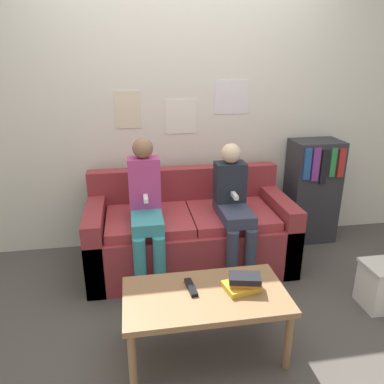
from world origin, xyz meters
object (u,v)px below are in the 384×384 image
Objects in this scene: couch at (189,233)px; tv_remote at (191,287)px; coffee_table at (205,300)px; person_left at (146,206)px; bookshelf at (312,191)px; person_right at (234,205)px.

couch is 9.52× the size of tv_remote.
person_left is at bearing 108.90° from coffee_table.
couch is at bearing -166.98° from bookshelf.
tv_remote is (0.21, -0.78, -0.21)m from person_left.
person_right is at bearing -30.86° from couch.
couch is 1.27m from bookshelf.
person_right is (0.39, 0.83, 0.24)m from coffee_table.
person_left is at bearing -153.28° from couch.
person_left is at bearing -163.66° from bookshelf.
person_right is at bearing -152.32° from bookshelf.
person_right is 6.05× the size of tv_remote.
bookshelf is (1.58, 0.46, -0.13)m from person_left.
person_left is 0.84m from tv_remote.
tv_remote is at bearing -74.71° from person_left.
bookshelf is (1.36, 1.24, 0.08)m from tv_remote.
person_right is (0.32, -0.19, 0.31)m from couch.
coffee_table is 0.97× the size of bookshelf.
person_right reaches higher than couch.
person_left is (-0.36, -0.18, 0.34)m from couch.
tv_remote is (-0.15, -0.96, 0.13)m from couch.
couch is at bearing 75.60° from tv_remote.
couch is at bearing 149.14° from person_right.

